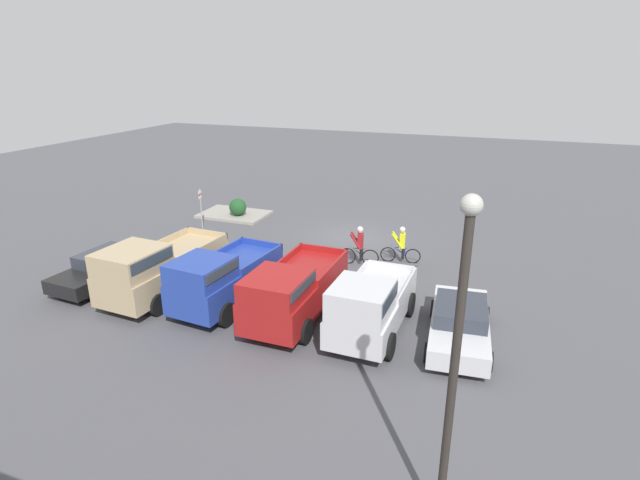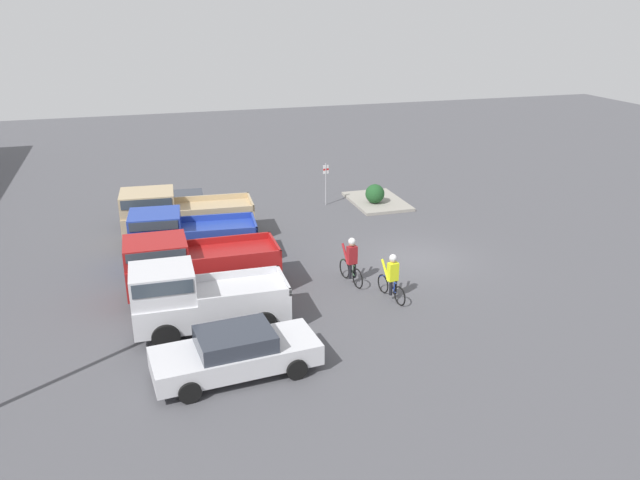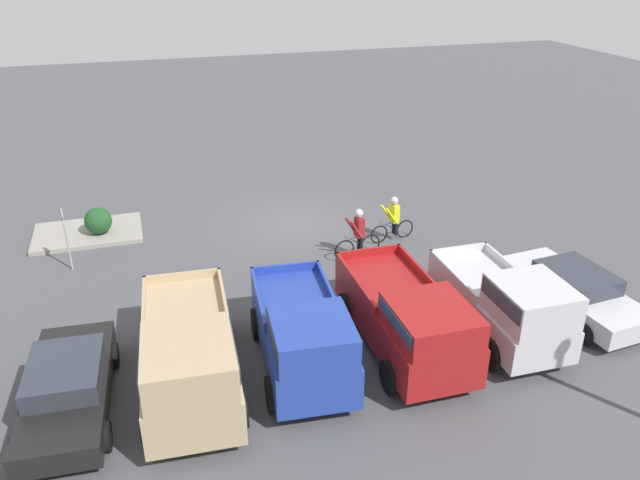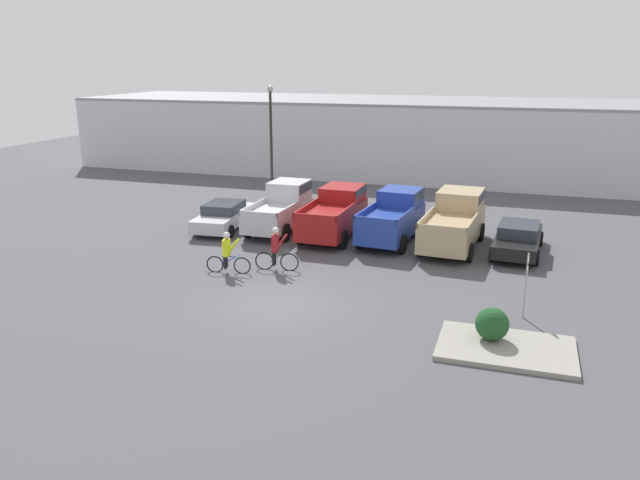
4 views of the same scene
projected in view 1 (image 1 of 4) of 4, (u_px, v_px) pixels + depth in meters
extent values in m
plane|color=#4C4C51|center=(352.00, 238.00, 25.81)|extent=(80.00, 80.00, 0.00)
cube|color=silver|center=(459.00, 325.00, 16.08)|extent=(2.18, 4.78, 0.61)
cube|color=#2D333D|center=(461.00, 311.00, 15.90)|extent=(1.78, 2.22, 0.47)
cylinder|color=black|center=(489.00, 362.00, 14.60)|extent=(0.23, 0.62, 0.61)
cylinder|color=black|center=(427.00, 353.00, 15.05)|extent=(0.23, 0.62, 0.61)
cylinder|color=black|center=(486.00, 315.00, 17.29)|extent=(0.23, 0.62, 0.61)
cylinder|color=black|center=(434.00, 308.00, 17.74)|extent=(0.23, 0.62, 0.61)
cube|color=silver|center=(373.00, 308.00, 16.66)|extent=(2.00, 4.84, 0.90)
cube|color=silver|center=(361.00, 301.00, 15.08)|extent=(1.79, 1.96, 0.97)
cube|color=#333D47|center=(361.00, 294.00, 15.01)|extent=(1.85, 1.80, 0.43)
cube|color=silver|center=(407.00, 285.00, 16.99)|extent=(0.13, 2.89, 0.25)
cube|color=silver|center=(356.00, 277.00, 17.62)|extent=(0.13, 2.89, 0.25)
cube|color=silver|center=(391.00, 266.00, 18.53)|extent=(1.91, 0.12, 0.25)
cylinder|color=black|center=(389.00, 346.00, 15.16)|extent=(0.24, 0.86, 0.86)
cylinder|color=black|center=(331.00, 334.00, 15.82)|extent=(0.24, 0.86, 0.86)
cylinder|color=black|center=(410.00, 304.00, 17.77)|extent=(0.24, 0.86, 0.86)
cylinder|color=black|center=(359.00, 296.00, 18.43)|extent=(0.24, 0.86, 0.86)
cube|color=maroon|center=(297.00, 292.00, 17.64)|extent=(2.08, 5.34, 1.08)
cube|color=maroon|center=(277.00, 286.00, 15.93)|extent=(1.89, 2.15, 0.71)
cube|color=#333D47|center=(277.00, 282.00, 15.88)|extent=(1.94, 1.98, 0.31)
cube|color=maroon|center=(333.00, 267.00, 18.02)|extent=(0.11, 3.19, 0.25)
cube|color=maroon|center=(284.00, 260.00, 18.68)|extent=(0.11, 3.19, 0.25)
cube|color=maroon|center=(323.00, 249.00, 19.71)|extent=(2.03, 0.10, 0.25)
cylinder|color=black|center=(306.00, 331.00, 16.01)|extent=(0.23, 0.84, 0.84)
cylinder|color=black|center=(250.00, 320.00, 16.70)|extent=(0.23, 0.84, 0.84)
cylinder|color=black|center=(339.00, 290.00, 18.91)|extent=(0.23, 0.84, 0.84)
cylinder|color=black|center=(291.00, 282.00, 19.60)|extent=(0.23, 0.84, 0.84)
cube|color=#233D9E|center=(228.00, 280.00, 18.56)|extent=(2.39, 5.02, 1.07)
cube|color=#233D9E|center=(201.00, 271.00, 17.01)|extent=(1.97, 2.10, 0.77)
cube|color=#333D47|center=(201.00, 267.00, 16.95)|extent=(2.02, 1.95, 0.34)
cube|color=#233D9E|center=(263.00, 259.00, 18.77)|extent=(0.34, 2.91, 0.25)
cube|color=#233D9E|center=(222.00, 251.00, 19.54)|extent=(0.34, 2.91, 0.25)
cube|color=#233D9E|center=(261.00, 243.00, 20.36)|extent=(1.97, 0.25, 0.25)
cylinder|color=black|center=(227.00, 315.00, 17.04)|extent=(0.29, 0.87, 0.86)
cylinder|color=black|center=(181.00, 303.00, 17.85)|extent=(0.29, 0.87, 0.86)
cylinder|color=black|center=(272.00, 282.00, 19.60)|extent=(0.29, 0.87, 0.86)
cylinder|color=black|center=(231.00, 273.00, 20.40)|extent=(0.29, 0.87, 0.86)
cube|color=tan|center=(166.00, 270.00, 19.53)|extent=(2.44, 5.69, 1.08)
cube|color=tan|center=(132.00, 261.00, 17.76)|extent=(2.07, 2.35, 0.88)
cube|color=#333D47|center=(131.00, 256.00, 17.70)|extent=(2.12, 2.17, 0.39)
cube|color=tan|center=(203.00, 248.00, 19.87)|extent=(0.29, 3.34, 0.25)
cube|color=tan|center=(163.00, 241.00, 20.65)|extent=(0.29, 3.34, 0.25)
cube|color=tan|center=(207.00, 233.00, 21.66)|extent=(2.10, 0.21, 0.25)
cylinder|color=black|center=(158.00, 305.00, 17.81)|extent=(0.27, 0.83, 0.82)
cylinder|color=black|center=(114.00, 294.00, 18.62)|extent=(0.27, 0.83, 0.82)
cylinder|color=black|center=(215.00, 270.00, 20.77)|extent=(0.27, 0.83, 0.82)
cylinder|color=black|center=(175.00, 262.00, 21.58)|extent=(0.27, 0.83, 0.82)
cube|color=black|center=(109.00, 269.00, 20.48)|extent=(2.09, 4.84, 0.55)
cube|color=#2D333D|center=(107.00, 257.00, 20.30)|extent=(1.75, 2.23, 0.49)
cylinder|color=black|center=(96.00, 293.00, 18.91)|extent=(0.22, 0.67, 0.66)
cylinder|color=black|center=(62.00, 284.00, 19.60)|extent=(0.22, 0.67, 0.66)
cylinder|color=black|center=(152.00, 265.00, 21.51)|extent=(0.22, 0.67, 0.66)
cylinder|color=black|center=(121.00, 258.00, 22.20)|extent=(0.22, 0.67, 0.66)
torus|color=black|center=(347.00, 256.00, 22.41)|extent=(0.76, 0.17, 0.76)
torus|color=black|center=(370.00, 258.00, 22.21)|extent=(0.76, 0.17, 0.76)
cylinder|color=#2D5133|center=(359.00, 253.00, 22.25)|extent=(0.53, 0.12, 0.40)
cylinder|color=#2D5133|center=(359.00, 248.00, 22.17)|extent=(0.56, 0.12, 0.04)
cylinder|color=#2D5133|center=(363.00, 253.00, 22.21)|extent=(0.04, 0.04, 0.37)
cylinder|color=#2D5133|center=(350.00, 247.00, 22.24)|extent=(0.10, 0.46, 0.02)
cylinder|color=black|center=(361.00, 255.00, 22.16)|extent=(0.14, 0.14, 0.57)
cylinder|color=black|center=(361.00, 253.00, 22.32)|extent=(0.14, 0.14, 0.57)
cube|color=maroon|center=(360.00, 241.00, 22.04)|extent=(0.29, 0.39, 0.68)
cylinder|color=maroon|center=(355.00, 242.00, 21.92)|extent=(0.52, 0.17, 0.73)
cylinder|color=maroon|center=(356.00, 239.00, 22.24)|extent=(0.52, 0.17, 0.73)
sphere|color=tan|center=(360.00, 231.00, 21.89)|extent=(0.25, 0.25, 0.25)
sphere|color=silver|center=(360.00, 229.00, 21.87)|extent=(0.27, 0.27, 0.27)
torus|color=black|center=(388.00, 254.00, 22.67)|extent=(0.70, 0.16, 0.70)
torus|color=black|center=(413.00, 256.00, 22.46)|extent=(0.70, 0.16, 0.70)
cylinder|color=#233D9E|center=(401.00, 252.00, 22.51)|extent=(0.57, 0.13, 0.37)
cylinder|color=#233D9E|center=(401.00, 248.00, 22.44)|extent=(0.61, 0.13, 0.04)
cylinder|color=#233D9E|center=(405.00, 252.00, 22.47)|extent=(0.04, 0.04, 0.34)
cylinder|color=#233D9E|center=(391.00, 247.00, 22.51)|extent=(0.10, 0.46, 0.02)
cylinder|color=black|center=(403.00, 253.00, 22.42)|extent=(0.14, 0.14, 0.52)
cylinder|color=black|center=(403.00, 252.00, 22.58)|extent=(0.14, 0.14, 0.52)
cube|color=yellow|center=(402.00, 240.00, 22.31)|extent=(0.29, 0.39, 0.66)
cylinder|color=yellow|center=(397.00, 241.00, 22.20)|extent=(0.55, 0.17, 0.71)
cylinder|color=yellow|center=(398.00, 239.00, 22.51)|extent=(0.55, 0.17, 0.71)
sphere|color=tan|center=(402.00, 231.00, 22.16)|extent=(0.24, 0.24, 0.24)
sphere|color=silver|center=(402.00, 230.00, 22.14)|extent=(0.26, 0.26, 0.26)
cylinder|color=#9E9EA3|center=(201.00, 209.00, 26.91)|extent=(0.06, 0.06, 2.21)
cube|color=white|center=(200.00, 195.00, 26.65)|extent=(0.06, 0.30, 0.45)
cube|color=red|center=(200.00, 195.00, 26.65)|extent=(0.06, 0.30, 0.10)
cylinder|color=#2D2823|center=(452.00, 387.00, 8.75)|extent=(0.16, 0.16, 6.39)
sphere|color=#B2B2A8|center=(472.00, 205.00, 7.63)|extent=(0.36, 0.36, 0.36)
cube|color=gray|center=(234.00, 214.00, 29.49)|extent=(3.89, 2.62, 0.15)
sphere|color=#1E4C23|center=(238.00, 207.00, 28.87)|extent=(0.99, 0.99, 0.99)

